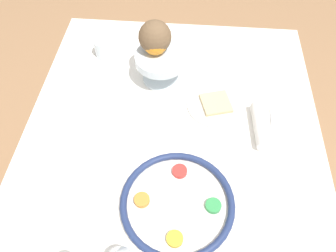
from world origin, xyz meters
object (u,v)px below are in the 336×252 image
Objects in this scene: seder_plate at (177,203)px; cup_near at (104,48)px; orange_fruit at (155,42)px; coconut at (155,37)px; bread_plate at (216,104)px; napkin_roll at (262,125)px; fruit_stand at (161,62)px.

cup_near is (0.59, 0.32, 0.02)m from seder_plate.
orange_fruit reaches higher than seder_plate.
coconut is 0.26m from cup_near.
bread_plate is 0.17m from napkin_roll.
orange_fruit is 0.51× the size of napkin_roll.
orange_fruit is 0.44m from napkin_roll.
cup_near is (0.10, 0.21, -0.12)m from orange_fruit.
cup_near is (0.31, 0.57, 0.01)m from napkin_roll.
orange_fruit is at bearing -171.29° from coconut.
seder_plate is 2.86× the size of coconut.
napkin_roll is (-0.22, -0.36, -0.13)m from orange_fruit.
bread_plate is at bearing -117.60° from cup_near.
napkin_roll is 2.36× the size of cup_near.
bread_plate is 0.48m from cup_near.
seder_plate is 0.37m from napkin_roll.
bread_plate is (-0.11, -0.20, -0.08)m from fruit_stand.
fruit_stand is 1.60× the size of coconut.
orange_fruit is (0.01, 0.02, 0.07)m from fruit_stand.
fruit_stand is 1.06× the size of napkin_roll.
seder_plate is 4.48× the size of cup_near.
orange_fruit is at bearing -115.06° from cup_near.
orange_fruit is 0.77× the size of coconut.
seder_plate is 1.61× the size of bread_plate.
seder_plate is at bearing 163.97° from bread_plate.
fruit_stand is (0.48, 0.09, 0.07)m from seder_plate.
orange_fruit is at bearing 12.55° from seder_plate.
orange_fruit is 1.20× the size of cup_near.
fruit_stand is 0.40m from napkin_roll.
coconut is 0.66× the size of napkin_roll.
fruit_stand is at bearing 10.85° from seder_plate.
cup_near is at bearing 64.94° from orange_fruit.
coconut reaches higher than fruit_stand.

